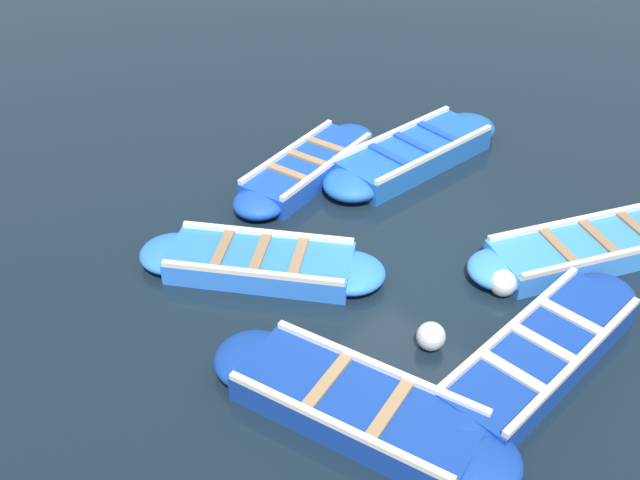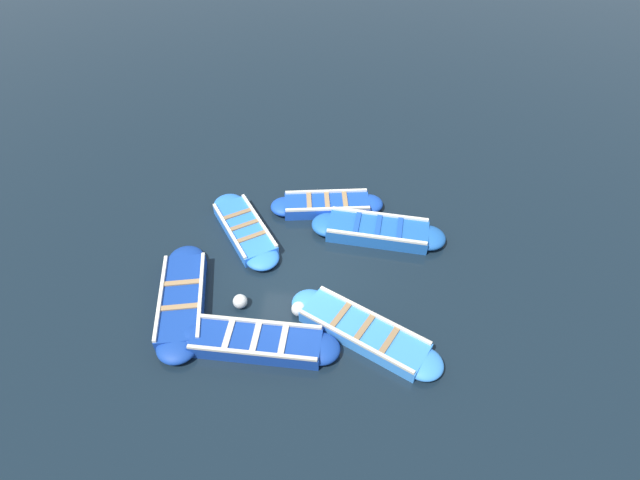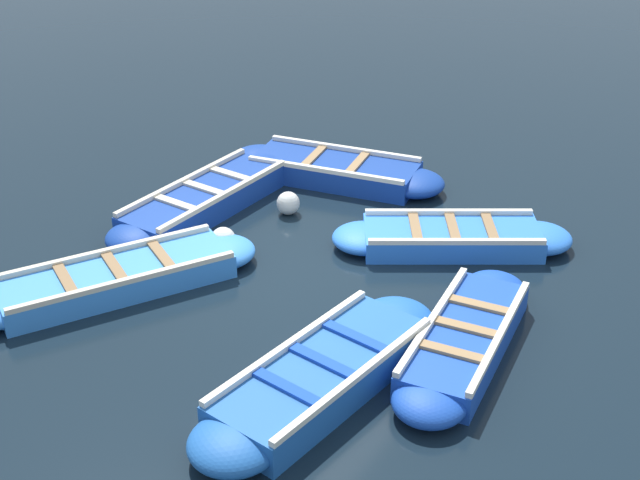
# 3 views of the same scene
# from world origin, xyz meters

# --- Properties ---
(ground_plane) EXTENTS (120.00, 120.00, 0.00)m
(ground_plane) POSITION_xyz_m (0.00, 0.00, 0.00)
(ground_plane) COLOR black
(boat_outer_right) EXTENTS (1.67, 3.79, 0.41)m
(boat_outer_right) POSITION_xyz_m (2.68, 1.30, 0.18)
(boat_outer_right) COLOR navy
(boat_outer_right) RESTS_ON ground
(boat_near_quay) EXTENTS (3.40, 1.25, 0.40)m
(boat_near_quay) POSITION_xyz_m (-0.59, -2.54, 0.17)
(boat_near_quay) COLOR #1947B7
(boat_near_quay) RESTS_ON ground
(boat_drifting) EXTENTS (3.83, 1.32, 0.45)m
(boat_drifting) POSITION_xyz_m (-2.09, -1.54, 0.19)
(boat_drifting) COLOR #1E59AD
(boat_drifting) RESTS_ON ground
(boat_far_corner) EXTENTS (2.61, 3.35, 0.38)m
(boat_far_corner) POSITION_xyz_m (1.64, -1.31, 0.16)
(boat_far_corner) COLOR blue
(boat_far_corner) RESTS_ON ground
(boat_broadside) EXTENTS (3.85, 1.01, 0.43)m
(boat_broadside) POSITION_xyz_m (0.64, 2.37, 0.19)
(boat_broadside) COLOR navy
(boat_broadside) RESTS_ON ground
(boat_bow_out) EXTENTS (3.86, 2.63, 0.39)m
(boat_bow_out) POSITION_xyz_m (-1.78, 1.87, 0.17)
(boat_bow_out) COLOR #3884E0
(boat_bow_out) RESTS_ON ground
(buoy_orange_near) EXTENTS (0.36, 0.36, 0.36)m
(buoy_orange_near) POSITION_xyz_m (1.25, 1.24, 0.18)
(buoy_orange_near) COLOR silver
(buoy_orange_near) RESTS_ON ground
(buoy_yellow_far) EXTENTS (0.36, 0.36, 0.36)m
(buoy_yellow_far) POSITION_xyz_m (-0.20, 1.35, 0.18)
(buoy_yellow_far) COLOR silver
(buoy_yellow_far) RESTS_ON ground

